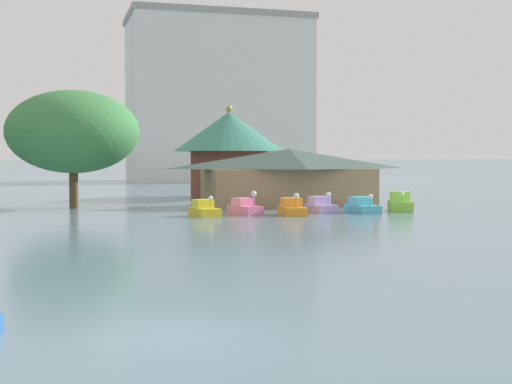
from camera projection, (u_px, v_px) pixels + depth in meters
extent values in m
plane|color=slate|center=(174.00, 336.00, 16.56)|extent=(2000.00, 2000.00, 0.00)
cube|color=yellow|center=(205.00, 212.00, 49.80)|extent=(1.91, 2.97, 0.59)
cube|color=yellow|center=(203.00, 204.00, 50.08)|extent=(1.44, 1.43, 0.57)
cylinder|color=yellow|center=(211.00, 205.00, 48.77)|extent=(0.14, 0.14, 0.60)
sphere|color=white|center=(211.00, 198.00, 48.74)|extent=(0.31, 0.31, 0.31)
cube|color=pink|center=(245.00, 210.00, 51.18)|extent=(2.17, 3.04, 0.64)
cube|color=pink|center=(242.00, 202.00, 51.43)|extent=(1.48, 1.54, 0.55)
cylinder|color=pink|center=(254.00, 202.00, 50.24)|extent=(0.14, 0.14, 0.72)
sphere|color=white|center=(254.00, 194.00, 50.21)|extent=(0.40, 0.40, 0.40)
cube|color=orange|center=(292.00, 211.00, 50.95)|extent=(1.90, 3.13, 0.58)
cube|color=gold|center=(291.00, 202.00, 51.28)|extent=(1.49, 1.47, 0.63)
cylinder|color=orange|center=(296.00, 203.00, 49.74)|extent=(0.14, 0.14, 0.65)
sphere|color=white|center=(296.00, 196.00, 49.72)|extent=(0.40, 0.40, 0.40)
cube|color=#B299D8|center=(321.00, 209.00, 52.99)|extent=(2.08, 2.59, 0.59)
cube|color=#C8ADF0|center=(319.00, 200.00, 53.22)|extent=(1.58, 1.30, 0.62)
cylinder|color=#B299D8|center=(328.00, 201.00, 52.14)|extent=(0.14, 0.14, 0.62)
sphere|color=white|center=(328.00, 195.00, 52.11)|extent=(0.37, 0.37, 0.37)
cube|color=#4CB7CC|center=(363.00, 209.00, 53.00)|extent=(1.84, 3.01, 0.57)
cube|color=#5DCDE2|center=(360.00, 201.00, 53.31)|extent=(1.48, 1.40, 0.61)
cylinder|color=#4CB7CC|center=(370.00, 203.00, 51.89)|extent=(0.14, 0.14, 0.51)
sphere|color=white|center=(370.00, 196.00, 51.86)|extent=(0.37, 0.37, 0.37)
cube|color=#8CCC3F|center=(400.00, 206.00, 54.39)|extent=(2.40, 2.95, 0.76)
cube|color=#A0E24F|center=(400.00, 196.00, 54.67)|extent=(1.70, 1.55, 0.74)
cylinder|color=#8CCC3F|center=(402.00, 199.00, 53.35)|extent=(0.14, 0.14, 0.46)
sphere|color=white|center=(402.00, 194.00, 53.33)|extent=(0.30, 0.30, 0.30)
cube|color=#9E7F5B|center=(288.00, 187.00, 60.52)|extent=(13.96, 6.17, 3.15)
pyramid|color=#42564C|center=(288.00, 159.00, 60.40)|extent=(15.07, 7.10, 1.67)
cylinder|color=brown|center=(229.00, 174.00, 72.67)|extent=(7.82, 7.82, 4.72)
cone|color=#387F6B|center=(229.00, 132.00, 72.45)|extent=(11.29, 11.29, 3.98)
sphere|color=#B7993D|center=(229.00, 109.00, 72.34)|extent=(0.70, 0.70, 0.70)
cylinder|color=brown|center=(74.00, 191.00, 57.48)|extent=(0.71, 0.71, 2.83)
ellipsoid|color=#3D7F42|center=(73.00, 132.00, 57.24)|extent=(10.61, 10.61, 6.66)
cube|color=silver|center=(218.00, 102.00, 123.00)|extent=(30.11, 16.57, 27.19)
cube|color=#999993|center=(218.00, 20.00, 122.30)|extent=(30.71, 16.91, 1.00)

